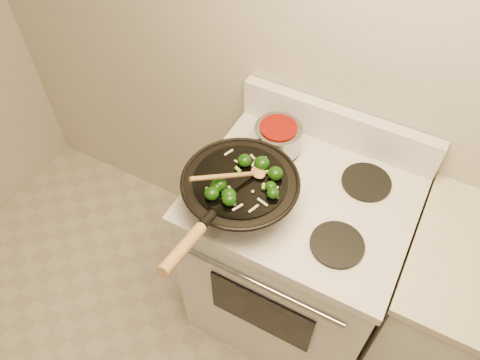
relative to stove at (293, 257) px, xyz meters
The scene contains 5 objects.
stove is the anchor object (origin of this frame).
wok 0.58m from the stove, 138.68° to the right, with size 0.40×0.66×0.27m.
stirfry 0.65m from the stove, 133.79° to the right, with size 0.25×0.26×0.05m.
wooden_spoon 0.67m from the stove, 138.06° to the right, with size 0.18×0.24×0.11m.
saucepan 0.57m from the stove, 141.20° to the left, with size 0.18×0.28×0.11m.
Camera 1 is at (0.26, 0.16, 2.24)m, focal length 35.00 mm.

